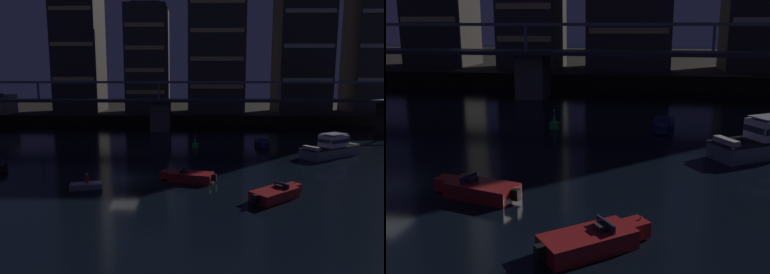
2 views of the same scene
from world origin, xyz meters
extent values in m
plane|color=black|center=(0.00, 0.00, 0.00)|extent=(400.00, 400.00, 0.00)
cube|color=black|center=(0.00, 81.55, 1.10)|extent=(240.00, 80.00, 2.20)
cube|color=#605B51|center=(0.00, 33.55, 2.77)|extent=(3.60, 4.40, 5.55)
cube|color=#33333D|center=(0.00, 33.55, 5.78)|extent=(93.30, 6.40, 0.45)
cube|color=slate|center=(0.00, 30.65, 9.20)|extent=(93.30, 0.36, 0.36)
cube|color=slate|center=(0.00, 36.45, 9.20)|extent=(93.30, 0.36, 0.36)
cube|color=slate|center=(-21.83, 30.65, 7.60)|extent=(0.30, 0.30, 3.20)
cube|color=slate|center=(0.00, 30.65, 7.60)|extent=(0.30, 0.30, 3.20)
cube|color=slate|center=(21.83, 30.65, 7.60)|extent=(0.30, 0.30, 3.20)
cube|color=#38332D|center=(-21.96, 53.90, 21.95)|extent=(10.60, 10.12, 39.50)
cube|color=#F2D172|center=(-21.96, 48.79, 10.10)|extent=(9.75, 0.10, 0.90)
cube|color=#F2D172|center=(-21.96, 48.79, 18.00)|extent=(9.75, 0.10, 0.90)
cube|color=#F2D172|center=(-21.96, 48.79, 25.90)|extent=(9.75, 0.10, 0.90)
cube|color=#423D38|center=(-4.74, 51.45, 14.43)|extent=(9.44, 10.64, 24.46)
cube|color=#F2D172|center=(-4.74, 46.08, 7.09)|extent=(8.69, 0.10, 0.90)
cube|color=#F2D172|center=(-4.74, 46.08, 11.98)|extent=(8.69, 0.10, 0.90)
cube|color=#F2D172|center=(-4.74, 46.08, 16.88)|extent=(8.69, 0.10, 0.90)
cube|color=#F2D172|center=(-4.74, 46.08, 21.77)|extent=(8.69, 0.10, 0.90)
cube|color=#423D38|center=(-4.74, 51.45, 26.96)|extent=(6.61, 7.45, 0.60)
cube|color=#423D38|center=(11.38, 52.46, 17.58)|extent=(13.02, 11.77, 30.76)
cube|color=#F2D172|center=(11.38, 46.52, 8.35)|extent=(11.98, 0.10, 0.90)
cube|color=#F2D172|center=(11.38, 46.52, 14.50)|extent=(11.98, 0.10, 0.90)
cube|color=#F2D172|center=(11.38, 46.52, 20.65)|extent=(11.98, 0.10, 0.90)
cube|color=#F2D172|center=(11.38, 46.52, 26.80)|extent=(11.98, 0.10, 0.90)
cube|color=#38332D|center=(32.22, 53.08, 21.21)|extent=(12.35, 10.40, 38.01)
cube|color=beige|center=(32.22, 47.83, 9.80)|extent=(11.37, 0.10, 0.90)
cube|color=beige|center=(32.22, 47.83, 17.40)|extent=(11.37, 0.10, 0.90)
cube|color=beige|center=(32.22, 47.83, 25.01)|extent=(11.37, 0.10, 0.90)
cube|color=#423D38|center=(50.52, 54.32, 21.44)|extent=(13.16, 9.35, 38.49)
cube|color=beige|center=(50.52, 49.59, 9.90)|extent=(12.11, 0.10, 0.90)
cube|color=gray|center=(23.15, 10.36, 0.60)|extent=(8.15, 6.48, 1.20)
cube|color=gray|center=(26.99, 12.79, 0.68)|extent=(1.69, 1.80, 1.04)
cube|color=black|center=(23.15, 10.36, 1.15)|extent=(8.26, 6.59, 0.10)
cube|color=white|center=(23.65, 10.68, 1.90)|extent=(3.83, 3.49, 1.40)
cube|color=#283342|center=(23.65, 10.68, 1.95)|extent=(3.88, 3.54, 0.44)
cube|color=silver|center=(23.65, 10.68, 2.75)|extent=(3.44, 3.14, 0.08)
cube|color=#B7B2A8|center=(20.27, 8.54, 1.38)|extent=(1.62, 2.08, 0.36)
cube|color=#19234C|center=(16.30, 17.78, 0.40)|extent=(2.13, 4.05, 0.80)
cube|color=#19234C|center=(16.09, 15.38, 0.45)|extent=(1.06, 0.98, 0.70)
cube|color=#283342|center=(16.23, 16.93, 0.98)|extent=(1.35, 0.22, 0.36)
cube|color=#262628|center=(16.25, 17.18, 0.92)|extent=(0.59, 0.45, 0.24)
cube|color=black|center=(16.49, 19.93, 0.50)|extent=(0.39, 0.39, 0.60)
sphere|color=beige|center=(16.07, 15.14, 0.88)|extent=(0.12, 0.12, 0.12)
cube|color=maroon|center=(6.32, -0.60, 0.40)|extent=(4.24, 2.75, 0.80)
cube|color=maroon|center=(4.00, 0.02, 0.45)|extent=(1.13, 1.19, 0.70)
cube|color=#283342|center=(5.50, -0.38, 0.98)|extent=(0.45, 1.33, 0.36)
cube|color=#262628|center=(5.74, -0.45, 0.92)|extent=(0.53, 0.64, 0.24)
cube|color=black|center=(8.40, -1.16, 0.50)|extent=(0.44, 0.44, 0.60)
sphere|color=red|center=(3.75, 0.08, 0.88)|extent=(0.12, 0.12, 0.12)
cube|color=maroon|center=(12.77, -5.48, 0.40)|extent=(4.18, 3.84, 0.80)
cube|color=maroon|center=(14.66, -3.98, 0.45)|extent=(1.32, 1.34, 0.70)
cube|color=#283342|center=(13.44, -4.95, 0.98)|extent=(0.92, 1.12, 0.36)
cube|color=#262628|center=(13.24, -5.10, 0.92)|extent=(0.66, 0.69, 0.24)
cube|color=black|center=(11.09, -6.82, 0.50)|extent=(0.51, 0.51, 0.60)
sphere|color=red|center=(14.85, -3.82, 0.88)|extent=(0.12, 0.12, 0.12)
cylinder|color=green|center=(6.64, 16.08, 0.30)|extent=(0.90, 0.90, 0.60)
cone|color=green|center=(6.64, 16.08, 1.10)|extent=(0.36, 0.36, 1.00)
sphere|color=#F2EAB2|center=(6.64, 16.08, 1.68)|extent=(0.16, 0.16, 0.16)
cube|color=gray|center=(-2.50, -3.00, 0.24)|extent=(2.78, 1.66, 0.48)
cube|color=#7F6647|center=(-2.50, -3.00, 0.51)|extent=(0.42, 1.01, 0.06)
cylinder|color=#B22633|center=(-2.40, -2.98, 0.84)|extent=(0.32, 0.32, 0.60)
sphere|color=tan|center=(-2.40, -2.98, 1.25)|extent=(0.22, 0.22, 0.22)
cylinder|color=olive|center=(-2.74, -1.98, 0.58)|extent=(0.39, 1.49, 0.59)
camera|label=1|loc=(6.78, -30.23, 8.65)|focal=31.44mm
camera|label=2|loc=(15.07, -21.73, 8.92)|focal=41.31mm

